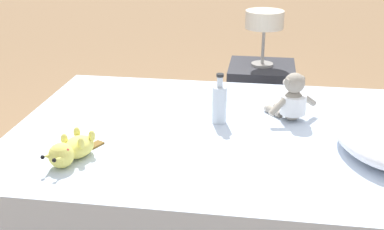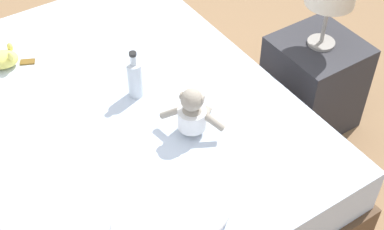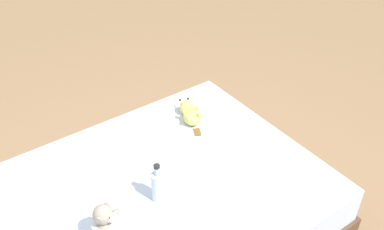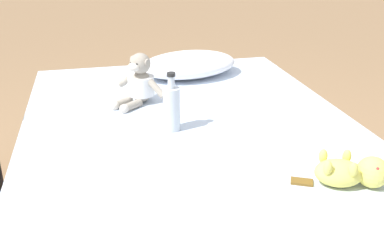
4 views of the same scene
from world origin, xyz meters
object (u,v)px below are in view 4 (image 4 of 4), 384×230
bed (192,182)px  plush_yellow_creature (353,172)px  plush_monkey (139,83)px  pillow (189,64)px  glass_bottle (172,108)px

bed → plush_yellow_creature: size_ratio=5.97×
bed → plush_monkey: 0.52m
bed → plush_monkey: (-0.18, 0.32, 0.36)m
bed → plush_monkey: size_ratio=7.60×
bed → plush_yellow_creature: 0.75m
bed → pillow: size_ratio=3.21×
plush_yellow_creature → bed: bearing=125.0°
plush_monkey → plush_yellow_creature: (0.56, -0.88, -0.05)m
pillow → glass_bottle: size_ratio=2.52×
bed → glass_bottle: (-0.09, -0.01, 0.36)m
pillow → glass_bottle: glass_bottle is taller
pillow → plush_monkey: 0.47m
plush_yellow_creature → glass_bottle: size_ratio=1.36×
bed → plush_yellow_creature: bearing=-55.0°
pillow → plush_monkey: size_ratio=2.36×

